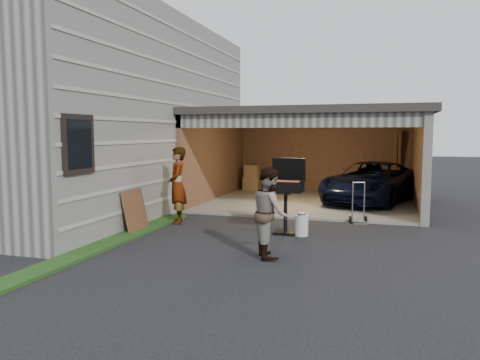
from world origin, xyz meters
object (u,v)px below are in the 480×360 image
(bbq_grill, at_px, (286,189))
(plywood_panel, at_px, (135,211))
(man, at_px, (270,212))
(hand_truck, at_px, (359,215))
(woman, at_px, (177,185))
(minivan, at_px, (372,184))
(propane_tank, at_px, (301,225))

(bbq_grill, xyz_separation_m, plywood_panel, (-3.26, -0.83, -0.51))
(man, height_order, hand_truck, man)
(man, height_order, bbq_grill, bbq_grill)
(woman, bearing_deg, hand_truck, 82.59)
(man, bearing_deg, minivan, -36.19)
(bbq_grill, distance_m, propane_tank, 0.85)
(minivan, xyz_separation_m, man, (-1.58, -7.10, 0.18))
(minivan, xyz_separation_m, plywood_panel, (-4.96, -5.90, -0.15))
(man, bearing_deg, bbq_grill, -20.16)
(bbq_grill, bearing_deg, man, -86.49)
(plywood_panel, bearing_deg, man, -19.53)
(hand_truck, bearing_deg, woman, 178.27)
(bbq_grill, height_order, propane_tank, bbq_grill)
(minivan, bearing_deg, woman, -115.51)
(plywood_panel, bearing_deg, bbq_grill, 14.22)
(woman, xyz_separation_m, propane_tank, (3.14, -0.52, -0.71))
(man, relative_size, plywood_panel, 1.68)
(man, distance_m, propane_tank, 1.99)
(man, height_order, propane_tank, man)
(man, xyz_separation_m, propane_tank, (0.25, 1.88, -0.58))
(woman, bearing_deg, bbq_grill, 58.28)
(woman, height_order, plywood_panel, woman)
(woman, height_order, bbq_grill, woman)
(propane_tank, distance_m, plywood_panel, 3.70)
(bbq_grill, xyz_separation_m, hand_truck, (1.48, 1.64, -0.78))
(plywood_panel, relative_size, hand_truck, 0.93)
(man, bearing_deg, propane_tank, -31.12)
(propane_tank, relative_size, plywood_panel, 0.47)
(bbq_grill, bearing_deg, plywood_panel, -165.78)
(minivan, distance_m, man, 7.27)
(man, bearing_deg, woman, 26.68)
(bbq_grill, distance_m, hand_truck, 2.34)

